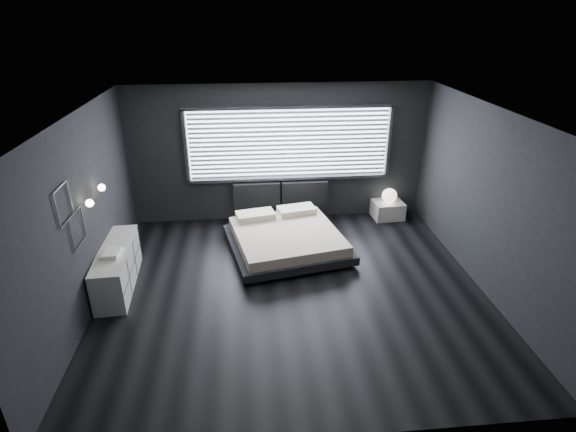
{
  "coord_description": "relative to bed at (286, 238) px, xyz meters",
  "views": [
    {
      "loc": [
        -0.64,
        -5.97,
        4.11
      ],
      "look_at": [
        0.0,
        0.85,
        0.9
      ],
      "focal_mm": 28.0,
      "sensor_mm": 36.0,
      "label": 1
    }
  ],
  "objects": [
    {
      "name": "wall_art_lower",
      "position": [
        -2.98,
        -1.58,
        1.14
      ],
      "size": [
        0.01,
        0.48,
        0.48
      ],
      "color": "#47474C",
      "rests_on": "ground"
    },
    {
      "name": "bed",
      "position": [
        0.0,
        0.0,
        0.0
      ],
      "size": [
        2.38,
        2.3,
        0.53
      ],
      "color": "black",
      "rests_on": "ground"
    },
    {
      "name": "orb_lamp",
      "position": [
        2.28,
        1.19,
        0.27
      ],
      "size": [
        0.31,
        0.31,
        0.31
      ],
      "primitive_type": "sphere",
      "color": "white",
      "rests_on": "nightstand"
    },
    {
      "name": "wall_art_upper",
      "position": [
        -2.98,
        -1.83,
        1.61
      ],
      "size": [
        0.01,
        0.48,
        0.48
      ],
      "color": "#47474C",
      "rests_on": "ground"
    },
    {
      "name": "sconce_near",
      "position": [
        -2.89,
        -1.23,
        1.36
      ],
      "size": [
        0.18,
        0.11,
        0.11
      ],
      "color": "silver",
      "rests_on": "ground"
    },
    {
      "name": "room",
      "position": [
        -0.01,
        -1.28,
        1.16
      ],
      "size": [
        6.04,
        6.0,
        2.8
      ],
      "color": "black",
      "rests_on": "ground"
    },
    {
      "name": "sconce_far",
      "position": [
        -2.89,
        -0.63,
        1.36
      ],
      "size": [
        0.18,
        0.11,
        0.11
      ],
      "color": "silver",
      "rests_on": "ground"
    },
    {
      "name": "nightstand",
      "position": [
        2.28,
        1.22,
        -0.06
      ],
      "size": [
        0.66,
        0.56,
        0.36
      ],
      "primitive_type": "cube",
      "rotation": [
        0.0,
        0.0,
        0.08
      ],
      "color": "silver",
      "rests_on": "ground"
    },
    {
      "name": "dresser",
      "position": [
        -2.79,
        -0.89,
        0.09
      ],
      "size": [
        0.57,
        1.7,
        0.67
      ],
      "color": "silver",
      "rests_on": "ground"
    },
    {
      "name": "window",
      "position": [
        0.19,
        1.41,
        1.37
      ],
      "size": [
        4.14,
        0.09,
        1.52
      ],
      "color": "white",
      "rests_on": "ground"
    },
    {
      "name": "book_stack",
      "position": [
        -2.77,
        -1.09,
        0.46
      ],
      "size": [
        0.29,
        0.36,
        0.07
      ],
      "color": "white",
      "rests_on": "dresser"
    },
    {
      "name": "headboard",
      "position": [
        0.01,
        1.36,
        0.33
      ],
      "size": [
        1.96,
        0.16,
        0.52
      ],
      "color": "black",
      "rests_on": "ground"
    }
  ]
}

